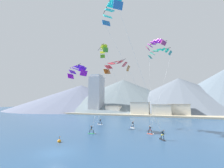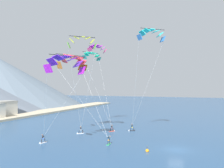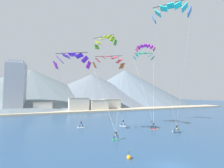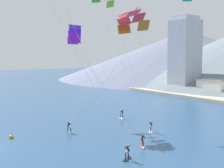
% 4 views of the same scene
% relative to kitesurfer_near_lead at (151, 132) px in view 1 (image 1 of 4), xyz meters
% --- Properties ---
extents(ground_plane, '(400.00, 400.00, 0.00)m').
position_rel_kitesurfer_near_lead_xyz_m(ground_plane, '(-9.78, -15.74, -0.46)').
color(ground_plane, navy).
extents(kitesurfer_near_lead, '(1.67, 1.31, 1.67)m').
position_rel_kitesurfer_near_lead_xyz_m(kitesurfer_near_lead, '(0.00, 0.00, 0.00)').
color(kitesurfer_near_lead, '#E54C33').
rests_on(kitesurfer_near_lead, ground).
extents(kitesurfer_near_trail, '(1.78, 0.70, 1.66)m').
position_rel_kitesurfer_near_lead_xyz_m(kitesurfer_near_trail, '(-15.31, 7.88, 0.01)').
color(kitesurfer_near_trail, white).
rests_on(kitesurfer_near_trail, ground).
extents(kitesurfer_mid_center, '(1.56, 1.46, 1.74)m').
position_rel_kitesurfer_near_lead_xyz_m(kitesurfer_mid_center, '(-5.25, 5.82, 0.05)').
color(kitesurfer_mid_center, white).
rests_on(kitesurfer_mid_center, ground).
extents(kitesurfer_far_left, '(1.27, 1.68, 1.74)m').
position_rel_kitesurfer_near_lead_xyz_m(kitesurfer_far_left, '(2.29, -3.90, 0.07)').
color(kitesurfer_far_left, black).
rests_on(kitesurfer_far_left, ground).
extents(kitesurfer_far_right, '(1.77, 0.67, 1.68)m').
position_rel_kitesurfer_near_lead_xyz_m(kitesurfer_far_right, '(-11.04, -3.99, 0.02)').
color(kitesurfer_far_right, '#33B266').
rests_on(kitesurfer_far_right, ground).
extents(parafoil_kite_near_lead, '(5.89, 7.78, 18.28)m').
position_rel_kitesurfer_near_lead_xyz_m(parafoil_kite_near_lead, '(1.81, 6.55, 18.20)').
color(parafoil_kite_near_lead, teal).
extents(parafoil_kite_near_trail, '(6.99, 9.37, 14.33)m').
position_rel_kitesurfer_near_lead_xyz_m(parafoil_kite_near_trail, '(-18.29, 0.58, 14.00)').
color(parafoil_kite_near_trail, purple).
extents(parafoil_kite_mid_center, '(8.41, 6.55, 19.10)m').
position_rel_kitesurfer_near_lead_xyz_m(parafoil_kite_mid_center, '(-11.32, 1.64, 18.88)').
color(parafoil_kite_mid_center, '#53A32C').
extents(parafoil_kite_far_left, '(9.16, 8.83, 20.86)m').
position_rel_kitesurfer_near_lead_xyz_m(parafoil_kite_far_left, '(-4.32, -10.30, 20.70)').
color(parafoil_kite_far_left, '#2D6FB6').
extents(parafoil_kite_far_right, '(7.73, 11.28, 16.08)m').
position_rel_kitesurfer_near_lead_xyz_m(parafoil_kite_far_right, '(-9.20, 5.17, 15.54)').
color(parafoil_kite_far_right, '#B25D1A').
extents(parafoil_kite_distant_high_outer, '(5.13, 3.76, 1.90)m').
position_rel_kitesurfer_near_lead_xyz_m(parafoil_kite_distant_high_outer, '(1.14, 4.75, 19.98)').
color(parafoil_kite_distant_high_outer, '#BD3A72').
extents(race_marker_buoy, '(0.56, 0.56, 1.02)m').
position_rel_kitesurfer_near_lead_xyz_m(race_marker_buoy, '(-12.83, -11.57, -0.30)').
color(race_marker_buoy, orange).
rests_on(race_marker_buoy, ground).
extents(shoreline_strip, '(180.00, 10.00, 0.70)m').
position_rel_kitesurfer_near_lead_xyz_m(shoreline_strip, '(-9.78, 40.84, -0.11)').
color(shoreline_strip, '#BCAD8E').
rests_on(shoreline_strip, ground).
extents(shore_building_harbour_front, '(7.96, 5.51, 4.48)m').
position_rel_kitesurfer_near_lead_xyz_m(shore_building_harbour_front, '(-25.12, 45.17, 1.79)').
color(shore_building_harbour_front, silver).
rests_on(shore_building_harbour_front, ground).
extents(shore_building_promenade_mid, '(8.77, 6.36, 5.38)m').
position_rel_kitesurfer_near_lead_xyz_m(shore_building_promenade_mid, '(-0.39, 42.43, 2.24)').
color(shore_building_promenade_mid, silver).
rests_on(shore_building_promenade_mid, ground).
extents(shore_building_quay_east, '(9.54, 6.35, 5.58)m').
position_rel_kitesurfer_near_lead_xyz_m(shore_building_quay_east, '(7.13, 45.64, 2.34)').
color(shore_building_quay_east, silver).
rests_on(shore_building_quay_east, ground).
extents(shore_building_quay_west, '(9.07, 4.61, 6.41)m').
position_rel_kitesurfer_near_lead_xyz_m(shore_building_quay_west, '(-10.21, 41.84, 2.76)').
color(shore_building_quay_west, silver).
rests_on(shore_building_quay_west, ground).
extents(highrise_tower, '(7.00, 7.00, 22.10)m').
position_rel_kitesurfer_near_lead_xyz_m(highrise_tower, '(-35.90, 45.34, 10.38)').
color(highrise_tower, '#A8ADB7').
rests_on(highrise_tower, ground).
extents(mountain_peak_west_ridge, '(126.56, 126.56, 26.98)m').
position_rel_kitesurfer_near_lead_xyz_m(mountain_peak_west_ridge, '(-36.59, 99.55, 13.03)').
color(mountain_peak_west_ridge, slate).
rests_on(mountain_peak_west_ridge, ground).
extents(mountain_peak_east_shoulder, '(121.38, 121.38, 22.49)m').
position_rel_kitesurfer_near_lead_xyz_m(mountain_peak_east_shoulder, '(-75.31, 89.68, 10.79)').
color(mountain_peak_east_shoulder, slate).
rests_on(mountain_peak_east_shoulder, ground).
extents(mountain_peak_far_spur, '(109.07, 109.07, 25.24)m').
position_rel_kitesurfer_near_lead_xyz_m(mountain_peak_far_spur, '(9.91, 95.82, 12.16)').
color(mountain_peak_far_spur, slate).
rests_on(mountain_peak_far_spur, ground).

